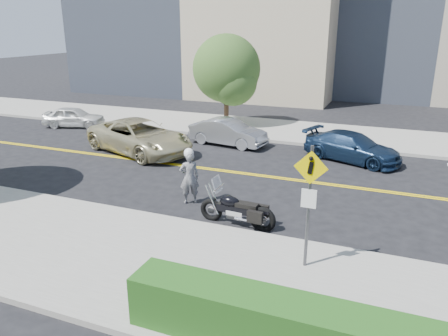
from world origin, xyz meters
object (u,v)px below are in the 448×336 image
at_px(motorcyclist, 189,176).
at_px(parked_car_blue, 352,147).
at_px(parked_car_white, 74,117).
at_px(parked_car_silver, 228,132).
at_px(motorcycle, 237,203).
at_px(pedestrian_sign, 309,196).
at_px(suv, 140,137).

bearing_deg(motorcyclist, parked_car_blue, -158.12).
relative_size(parked_car_white, parked_car_silver, 0.89).
bearing_deg(motorcycle, pedestrian_sign, -33.68).
distance_m(parked_car_white, parked_car_blue, 15.74).
height_order(suv, parked_car_white, suv).
distance_m(parked_car_silver, parked_car_blue, 6.00).
bearing_deg(pedestrian_sign, parked_car_blue, 89.95).
bearing_deg(pedestrian_sign, suv, 141.54).
bearing_deg(parked_car_silver, suv, 138.58).
xyz_separation_m(parked_car_white, parked_car_silver, (9.74, -0.36, 0.05)).
relative_size(motorcycle, suv, 0.42).
height_order(motorcycle, parked_car_white, motorcycle).
bearing_deg(suv, parked_car_white, 83.51).
height_order(motorcycle, suv, suv).
height_order(pedestrian_sign, parked_car_white, pedestrian_sign).
height_order(parked_car_silver, parked_car_blue, parked_car_silver).
bearing_deg(pedestrian_sign, parked_car_white, 146.22).
xyz_separation_m(motorcyclist, parked_car_blue, (4.47, 6.90, -0.33)).
height_order(pedestrian_sign, suv, pedestrian_sign).
distance_m(suv, parked_car_silver, 4.32).
bearing_deg(parked_car_silver, parked_car_white, 96.24).
xyz_separation_m(motorcycle, parked_car_silver, (-3.57, 8.36, -0.07)).
height_order(parked_car_white, parked_car_silver, parked_car_silver).
distance_m(motorcycle, parked_car_white, 15.91).
xyz_separation_m(pedestrian_sign, parked_car_silver, (-5.97, 10.16, -1.32)).
xyz_separation_m(parked_car_white, parked_car_blue, (15.72, -0.81, 0.03)).
relative_size(suv, parked_car_blue, 1.28).
relative_size(pedestrian_sign, motorcyclist, 1.58).
height_order(parked_car_white, parked_car_blue, parked_car_blue).
bearing_deg(motorcycle, parked_car_white, 149.89).
relative_size(pedestrian_sign, parked_car_blue, 0.70).
xyz_separation_m(motorcyclist, parked_car_white, (-11.26, 7.72, -0.36)).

